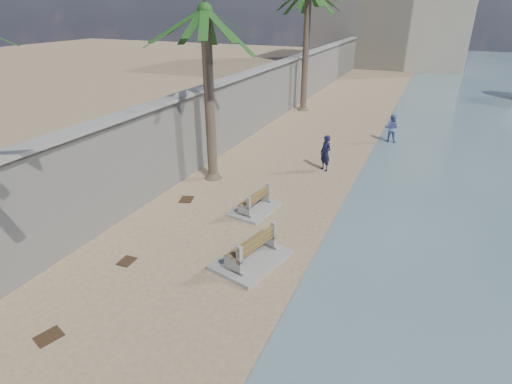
% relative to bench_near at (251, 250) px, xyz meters
% --- Properties ---
extents(ground_plane, '(140.00, 140.00, 0.00)m').
position_rel_bench_near_xyz_m(ground_plane, '(-0.33, -4.78, -0.42)').
color(ground_plane, '#9C7F5F').
extents(seawall, '(0.45, 70.00, 3.50)m').
position_rel_bench_near_xyz_m(seawall, '(-5.53, 15.22, 1.33)').
color(seawall, gray).
rests_on(seawall, ground_plane).
extents(wall_cap, '(0.80, 70.00, 0.12)m').
position_rel_bench_near_xyz_m(wall_cap, '(-5.53, 15.22, 3.13)').
color(wall_cap, gray).
rests_on(wall_cap, seawall).
extents(end_building, '(18.00, 12.00, 14.00)m').
position_rel_bench_near_xyz_m(end_building, '(-2.33, 47.22, 6.58)').
color(end_building, '#B7AA93').
rests_on(end_building, ground_plane).
extents(bench_near, '(2.03, 2.57, 0.95)m').
position_rel_bench_near_xyz_m(bench_near, '(0.00, 0.00, 0.00)').
color(bench_near, gray).
rests_on(bench_near, ground_plane).
extents(bench_far, '(1.54, 2.07, 0.80)m').
position_rel_bench_near_xyz_m(bench_far, '(-1.27, 3.05, -0.07)').
color(bench_far, gray).
rests_on(bench_far, ground_plane).
extents(palm_mid, '(5.00, 5.00, 7.72)m').
position_rel_bench_near_xyz_m(palm_mid, '(-4.21, 5.13, 6.32)').
color(palm_mid, brown).
rests_on(palm_mid, ground_plane).
extents(streetlight, '(0.28, 0.28, 5.12)m').
position_rel_bench_near_xyz_m(streetlight, '(-5.43, 7.22, 6.23)').
color(streetlight, '#2D2D33').
rests_on(streetlight, wall_cap).
extents(person_a, '(0.84, 0.78, 1.92)m').
position_rel_bench_near_xyz_m(person_a, '(0.08, 8.06, 0.54)').
color(person_a, '#121433').
rests_on(person_a, ground_plane).
extents(person_b, '(0.86, 0.69, 1.72)m').
position_rel_bench_near_xyz_m(person_b, '(2.32, 13.79, 0.44)').
color(person_b, '#525EA9').
rests_on(person_b, ground_plane).
extents(debris_b, '(0.61, 0.68, 0.03)m').
position_rel_bench_near_xyz_m(debris_b, '(-3.05, -4.67, -0.40)').
color(debris_b, '#382616').
rests_on(debris_b, ground_plane).
extents(debris_c, '(0.65, 0.72, 0.03)m').
position_rel_bench_near_xyz_m(debris_c, '(-4.10, 2.78, -0.40)').
color(debris_c, '#382616').
rests_on(debris_c, ground_plane).
extents(debris_d, '(0.44, 0.54, 0.03)m').
position_rel_bench_near_xyz_m(debris_d, '(-3.42, -1.54, -0.40)').
color(debris_d, '#382616').
rests_on(debris_d, ground_plane).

